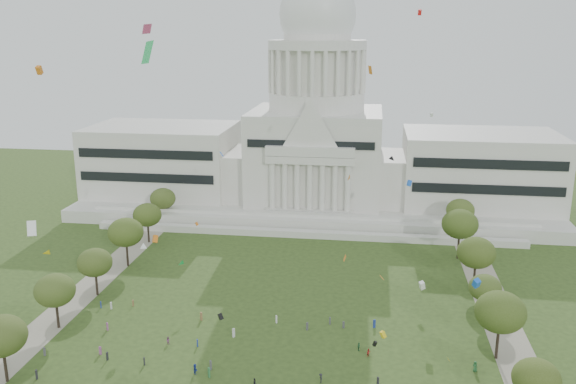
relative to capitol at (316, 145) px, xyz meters
name	(u,v)px	position (x,y,z in m)	size (l,w,h in m)	color
capitol	(316,145)	(0.00, 0.00, 0.00)	(160.00, 64.50, 91.30)	silver
path_left	(74,301)	(-48.00, -83.59, -22.28)	(8.00, 160.00, 0.04)	gray
path_right	(503,328)	(48.00, -83.59, -22.28)	(8.00, 160.00, 0.04)	gray
row_tree_l_1	(1,336)	(-44.07, -116.55, -13.34)	(8.86, 8.86, 12.59)	black
row_tree_r_1	(536,379)	(46.22, -115.34, -14.64)	(7.58, 7.58, 10.78)	black
row_tree_l_2	(55,290)	(-45.04, -96.29, -13.79)	(8.42, 8.42, 11.97)	black
row_tree_r_2	(500,312)	(44.17, -96.15, -12.64)	(9.55, 9.55, 13.58)	black
row_tree_l_3	(95,263)	(-44.09, -79.67, -14.09)	(8.12, 8.12, 11.55)	black
row_tree_r_3	(485,288)	(44.40, -79.10, -15.21)	(7.01, 7.01, 9.98)	black
row_tree_l_4	(126,232)	(-44.08, -61.17, -12.90)	(9.29, 9.29, 13.21)	black
row_tree_r_4	(476,253)	(44.76, -63.55, -13.01)	(9.19, 9.19, 13.06)	black
row_tree_l_5	(147,215)	(-45.22, -42.58, -13.88)	(8.33, 8.33, 11.85)	black
row_tree_r_5	(460,224)	(43.49, -43.40, -12.37)	(9.82, 9.82, 13.96)	black
row_tree_l_6	(163,199)	(-46.87, -24.45, -14.02)	(8.19, 8.19, 11.64)	black
row_tree_r_6	(460,210)	(45.96, -25.46, -13.79)	(8.42, 8.42, 11.97)	black
person_0	(475,366)	(39.44, -101.53, -21.27)	(1.01, 0.65, 2.06)	#33723F
person_2	(369,353)	(19.97, -98.91, -21.48)	(0.79, 0.49, 1.63)	#B21E1E
person_3	(321,378)	(11.59, -109.16, -21.40)	(1.16, 0.60, 1.79)	#26262B
person_4	(255,383)	(0.25, -112.45, -21.33)	(1.14, 0.62, 1.94)	#26262B
person_5	(195,369)	(-11.42, -109.45, -21.33)	(1.79, 0.71, 1.93)	navy
person_8	(168,340)	(-19.87, -99.68, -21.51)	(0.77, 0.47, 1.58)	#994C8C
person_10	(359,347)	(18.02, -97.01, -21.42)	(1.03, 0.56, 1.76)	#33723F
distant_crowd	(200,342)	(-13.42, -99.55, -21.44)	(64.21, 36.84, 1.93)	#4C4C51
kite_swarm	(258,218)	(0.19, -106.98, 7.33)	(82.38, 104.67, 65.32)	white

